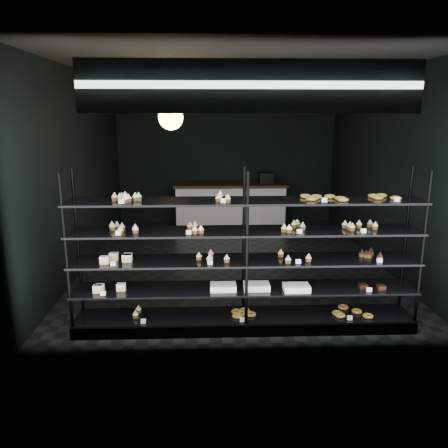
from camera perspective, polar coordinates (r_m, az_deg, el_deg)
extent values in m
cube|color=black|center=(7.66, 1.16, -4.84)|extent=(5.00, 6.00, 0.01)
cube|color=black|center=(7.28, 1.29, 19.64)|extent=(5.00, 6.00, 0.01)
cube|color=black|center=(10.28, 0.27, 9.12)|extent=(5.00, 0.01, 3.20)
cube|color=black|center=(4.35, 3.44, 2.26)|extent=(5.00, 0.01, 3.20)
cube|color=black|center=(7.59, -18.12, 6.66)|extent=(0.01, 6.00, 3.20)
cube|color=black|center=(7.85, 19.89, 6.75)|extent=(0.01, 6.00, 3.20)
cube|color=black|center=(5.39, 2.67, -12.75)|extent=(4.00, 0.50, 0.12)
cylinder|color=black|center=(5.05, -19.90, -4.11)|extent=(0.04, 0.04, 1.85)
cylinder|color=black|center=(5.46, -18.53, -2.68)|extent=(0.04, 0.04, 1.85)
cylinder|color=black|center=(4.83, 3.01, -4.10)|extent=(0.04, 0.04, 1.85)
cylinder|color=black|center=(5.25, 2.59, -2.60)|extent=(0.04, 0.04, 1.85)
cylinder|color=black|center=(5.37, 24.49, -3.50)|extent=(0.04, 0.04, 1.85)
cylinder|color=black|center=(5.75, 22.58, -2.20)|extent=(0.04, 0.04, 1.85)
cube|color=black|center=(5.35, 2.68, -11.89)|extent=(4.00, 0.50, 0.03)
cube|color=black|center=(5.20, 2.73, -8.42)|extent=(4.00, 0.50, 0.02)
cube|color=black|center=(5.08, 2.77, -4.77)|extent=(4.00, 0.50, 0.02)
cube|color=black|center=(4.98, 2.82, -0.95)|extent=(4.00, 0.50, 0.02)
cube|color=black|center=(4.90, 2.87, 3.00)|extent=(4.00, 0.50, 0.02)
cube|color=white|center=(4.79, -13.20, 2.85)|extent=(0.06, 0.04, 0.06)
cube|color=white|center=(4.70, 0.40, 3.02)|extent=(0.05, 0.04, 0.06)
cube|color=white|center=(4.87, 13.23, 3.02)|extent=(0.05, 0.04, 0.06)
cube|color=white|center=(5.13, 21.76, 2.94)|extent=(0.06, 0.04, 0.06)
cube|color=white|center=(4.88, -13.70, -1.20)|extent=(0.06, 0.04, 0.06)
cube|color=white|center=(4.78, -4.28, -1.15)|extent=(0.05, 0.04, 0.06)
cube|color=white|center=(4.87, 9.31, -1.01)|extent=(0.05, 0.04, 0.06)
cube|color=white|center=(5.09, 18.20, -0.89)|extent=(0.06, 0.04, 0.06)
cube|color=white|center=(4.99, -13.83, -5.09)|extent=(0.06, 0.04, 0.06)
cube|color=white|center=(4.88, -1.69, -5.09)|extent=(0.06, 0.04, 0.06)
cube|color=white|center=(4.98, 9.96, -4.89)|extent=(0.05, 0.04, 0.06)
cube|color=white|center=(5.25, 19.94, -4.55)|extent=(0.06, 0.04, 0.06)
cube|color=white|center=(5.14, -15.03, -8.77)|extent=(0.06, 0.04, 0.06)
cube|color=white|center=(5.35, 18.91, -8.14)|extent=(0.06, 0.04, 0.06)
cube|color=white|center=(5.20, -10.20, -12.41)|extent=(0.06, 0.04, 0.06)
cube|color=white|center=(5.17, 2.85, -12.39)|extent=(0.06, 0.04, 0.06)
cube|color=white|center=(5.42, 16.56, -11.69)|extent=(0.06, 0.04, 0.06)
cube|color=#0D1844|center=(4.35, 3.57, 17.49)|extent=(3.20, 0.04, 0.45)
cube|color=white|center=(4.33, 3.60, 17.51)|extent=(3.30, 0.02, 0.50)
cylinder|color=black|center=(6.34, -7.09, 17.70)|extent=(0.01, 0.01, 0.56)
sphere|color=#EFAA53|center=(6.33, -6.96, 13.63)|extent=(0.34, 0.34, 0.34)
cube|color=beige|center=(9.96, 0.83, 2.32)|extent=(2.44, 0.60, 0.92)
cube|color=black|center=(9.87, 0.84, 5.11)|extent=(2.53, 0.65, 0.06)
cube|color=black|center=(9.92, 5.51, 6.00)|extent=(0.30, 0.30, 0.25)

